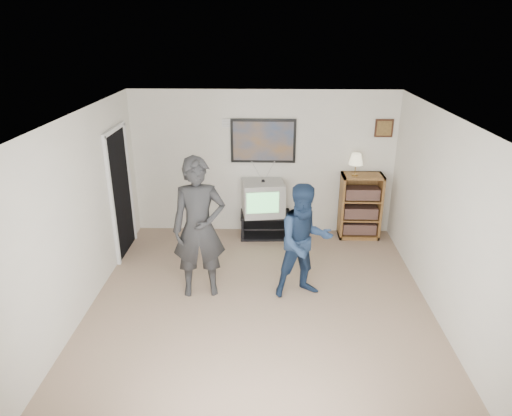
# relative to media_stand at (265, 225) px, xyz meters

# --- Properties ---
(room_shell) EXTENTS (4.51, 5.00, 2.51)m
(room_shell) POSITION_rel_media_stand_xyz_m (-0.05, -1.88, 1.04)
(room_shell) COLOR #8C6F59
(room_shell) RESTS_ON ground
(media_stand) EXTENTS (0.88, 0.51, 0.43)m
(media_stand) POSITION_rel_media_stand_xyz_m (0.00, 0.00, 0.00)
(media_stand) COLOR black
(media_stand) RESTS_ON room_shell
(crt_television) EXTENTS (0.76, 0.67, 0.58)m
(crt_television) POSITION_rel_media_stand_xyz_m (-0.04, 0.00, 0.51)
(crt_television) COLOR #A4A39F
(crt_television) RESTS_ON media_stand
(bookshelf) EXTENTS (0.69, 0.39, 1.13)m
(bookshelf) POSITION_rel_media_stand_xyz_m (1.63, 0.05, 0.35)
(bookshelf) COLOR brown
(bookshelf) RESTS_ON room_shell
(table_lamp) EXTENTS (0.24, 0.24, 0.37)m
(table_lamp) POSITION_rel_media_stand_xyz_m (1.49, 0.01, 1.11)
(table_lamp) COLOR #F7EDBB
(table_lamp) RESTS_ON bookshelf
(person_tall) EXTENTS (0.77, 0.57, 1.94)m
(person_tall) POSITION_rel_media_stand_xyz_m (-0.86, -1.84, 0.76)
(person_tall) COLOR #242526
(person_tall) RESTS_ON room_shell
(person_short) EXTENTS (0.91, 0.79, 1.60)m
(person_short) POSITION_rel_media_stand_xyz_m (0.53, -1.84, 0.58)
(person_short) COLOR #1B2D4B
(person_short) RESTS_ON room_shell
(controller_left) EXTENTS (0.08, 0.13, 0.04)m
(controller_left) POSITION_rel_media_stand_xyz_m (-0.82, -1.65, 0.95)
(controller_left) COLOR white
(controller_left) RESTS_ON person_tall
(controller_right) EXTENTS (0.06, 0.12, 0.03)m
(controller_right) POSITION_rel_media_stand_xyz_m (0.53, -1.65, 0.80)
(controller_right) COLOR white
(controller_right) RESTS_ON person_short
(poster) EXTENTS (1.10, 0.03, 0.75)m
(poster) POSITION_rel_media_stand_xyz_m (-0.05, 0.25, 1.44)
(poster) COLOR black
(poster) RESTS_ON room_shell
(air_vent) EXTENTS (0.28, 0.02, 0.14)m
(air_vent) POSITION_rel_media_stand_xyz_m (-0.60, 0.25, 1.74)
(air_vent) COLOR white
(air_vent) RESTS_ON room_shell
(small_picture) EXTENTS (0.30, 0.03, 0.30)m
(small_picture) POSITION_rel_media_stand_xyz_m (1.95, 0.25, 1.67)
(small_picture) COLOR black
(small_picture) RESTS_ON room_shell
(doorway) EXTENTS (0.03, 0.85, 2.00)m
(doorway) POSITION_rel_media_stand_xyz_m (-2.28, -0.63, 0.79)
(doorway) COLOR black
(doorway) RESTS_ON room_shell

